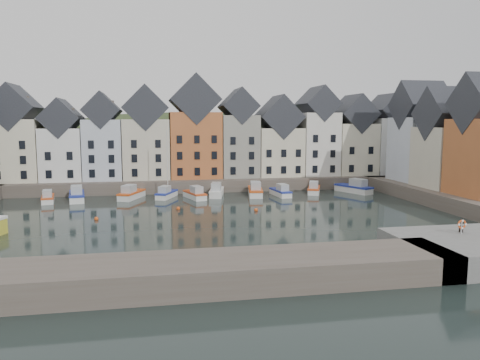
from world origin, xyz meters
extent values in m
plane|color=black|center=(0.00, 0.00, 0.00)|extent=(260.00, 260.00, 0.00)
cube|color=#50473D|center=(0.00, 30.00, 1.00)|extent=(90.00, 16.00, 2.00)
cube|color=#50473D|center=(37.00, 3.00, 1.00)|extent=(14.00, 54.00, 2.00)
cube|color=#50473D|center=(-10.00, -22.00, 1.00)|extent=(50.00, 6.00, 2.00)
ellipsoid|color=#233319|center=(0.00, 56.00, -18.00)|extent=(153.60, 70.40, 64.00)
sphere|color=black|center=(-13.94, 50.93, 8.70)|extent=(5.77, 5.77, 5.77)
sphere|color=black|center=(24.86, 60.75, 8.12)|extent=(5.27, 5.27, 5.27)
sphere|color=black|center=(31.82, 54.20, 7.88)|extent=(5.07, 5.07, 5.07)
sphere|color=black|center=(14.28, 55.19, 7.82)|extent=(5.01, 5.01, 5.01)
sphere|color=black|center=(-37.67, 56.61, 6.57)|extent=(3.94, 3.94, 3.94)
sphere|color=black|center=(28.33, 60.25, 8.05)|extent=(5.21, 5.21, 5.21)
sphere|color=black|center=(1.99, 58.64, 8.32)|extent=(5.45, 5.45, 5.45)
sphere|color=black|center=(37.80, 48.31, 7.21)|extent=(4.49, 4.49, 4.49)
cube|color=beige|center=(-29.17, 28.00, 7.04)|extent=(7.67, 8.00, 10.07)
cube|color=#202228|center=(-29.17, 28.00, 13.97)|extent=(7.67, 8.16, 7.67)
cube|color=white|center=(-21.90, 28.00, 6.30)|extent=(6.56, 8.00, 8.61)
cube|color=#202228|center=(-21.90, 28.00, 12.23)|extent=(6.56, 8.16, 6.56)
cube|color=silver|center=(-15.37, 28.00, 7.01)|extent=(6.20, 8.00, 10.02)
cube|color=#202228|center=(-15.37, 28.00, 13.55)|extent=(6.20, 8.16, 6.20)
cube|color=beige|center=(-8.27, 28.00, 7.04)|extent=(7.70, 8.00, 10.08)
cube|color=#202228|center=(-8.27, 28.00, 13.98)|extent=(7.70, 8.16, 7.70)
cube|color=#B36133|center=(0.07, 28.00, 7.64)|extent=(8.69, 8.00, 11.28)
cube|color=#202228|center=(0.07, 28.00, 15.43)|extent=(8.69, 8.16, 8.69)
cube|color=gray|center=(7.78, 28.00, 7.39)|extent=(6.43, 8.00, 10.78)
cube|color=#202228|center=(7.78, 28.00, 14.37)|extent=(6.43, 8.16, 6.43)
cube|color=beige|center=(15.08, 28.00, 6.28)|extent=(7.88, 8.00, 8.56)
cube|color=#202228|center=(15.08, 28.00, 12.51)|extent=(7.88, 8.16, 7.88)
cube|color=silver|center=(22.42, 28.00, 7.64)|extent=(6.50, 8.00, 11.27)
cube|color=#202228|center=(22.42, 28.00, 14.88)|extent=(6.50, 8.16, 6.50)
cube|color=beige|center=(29.43, 28.00, 6.66)|extent=(7.23, 8.00, 9.32)
cube|color=#202228|center=(29.43, 28.00, 13.11)|extent=(7.23, 8.16, 7.23)
cube|color=white|center=(36.28, 28.00, 7.16)|extent=(6.18, 8.00, 10.32)
cube|color=#202228|center=(36.28, 28.00, 13.85)|extent=(6.18, 8.16, 6.18)
cube|color=silver|center=(36.00, 16.26, 7.19)|extent=(7.47, 8.00, 10.38)
cube|color=#202228|center=(36.00, 16.26, 14.36)|extent=(7.62, 8.00, 8.00)
cube|color=beige|center=(36.00, 8.26, 6.44)|extent=(8.14, 8.00, 8.89)
cube|color=#202228|center=(36.00, 8.26, 12.87)|extent=(8.30, 8.00, 8.00)
sphere|color=#CB4A17|center=(-4.00, 8.00, 0.15)|extent=(0.50, 0.50, 0.50)
sphere|color=#CB4A17|center=(6.00, 5.00, 0.15)|extent=(0.50, 0.50, 0.50)
sphere|color=#CB4A17|center=(-14.00, 3.00, 0.15)|extent=(0.50, 0.50, 0.50)
cube|color=silver|center=(-22.47, 17.43, 0.31)|extent=(2.48, 5.50, 0.97)
cube|color=#C3471B|center=(-22.47, 17.43, 0.84)|extent=(2.59, 5.62, 0.22)
cube|color=#9FA3A7|center=(-22.33, 16.65, 1.37)|extent=(1.59, 2.31, 1.06)
cube|color=silver|center=(-18.50, 18.05, 0.39)|extent=(2.99, 6.89, 1.22)
cube|color=navy|center=(-18.50, 18.05, 1.05)|extent=(3.12, 7.03, 0.28)
cube|color=#9FA3A7|center=(-18.35, 17.06, 1.72)|extent=(1.94, 2.87, 1.33)
cube|color=silver|center=(-10.53, 18.45, 0.36)|extent=(4.05, 6.51, 1.15)
cube|color=#CB4A17|center=(-10.53, 18.45, 0.99)|extent=(4.19, 6.66, 0.26)
cube|color=#9FA3A7|center=(-10.88, 17.57, 1.62)|extent=(2.28, 2.86, 1.25)
cube|color=silver|center=(-5.23, 18.25, 0.32)|extent=(3.63, 5.68, 1.00)
cube|color=navy|center=(-5.23, 18.25, 0.87)|extent=(3.76, 5.82, 0.23)
cube|color=#9FA3A7|center=(-5.55, 17.49, 1.41)|extent=(2.02, 2.51, 1.09)
cylinder|color=silver|center=(-5.02, 18.75, 5.47)|extent=(0.13, 0.13, 10.03)
cube|color=silver|center=(-1.05, 16.78, 0.33)|extent=(3.26, 5.95, 1.04)
cube|color=#C3471B|center=(-1.05, 16.78, 0.90)|extent=(3.38, 6.08, 0.24)
cube|color=#9FA3A7|center=(-0.81, 15.96, 1.47)|extent=(1.92, 2.56, 1.14)
cube|color=silver|center=(2.63, 18.70, 0.36)|extent=(3.09, 6.46, 1.14)
cube|color=silver|center=(2.63, 18.70, 0.98)|extent=(3.22, 6.60, 0.26)
cube|color=#9FA3A7|center=(2.44, 17.79, 1.60)|extent=(1.93, 2.73, 1.24)
cube|color=silver|center=(8.72, 17.90, 0.39)|extent=(3.05, 6.85, 1.21)
cube|color=#CB4A17|center=(8.72, 17.90, 1.05)|extent=(3.18, 7.00, 0.28)
cube|color=#9FA3A7|center=(8.55, 16.92, 1.71)|extent=(1.96, 2.87, 1.32)
cube|color=silver|center=(12.58, 16.88, 0.33)|extent=(2.25, 5.74, 1.03)
cube|color=navy|center=(12.58, 16.88, 0.89)|extent=(2.35, 5.86, 0.23)
cube|color=#9FA3A7|center=(12.67, 16.04, 1.45)|extent=(1.53, 2.36, 1.12)
cube|color=silver|center=(18.78, 18.62, 0.34)|extent=(3.75, 5.99, 1.06)
cube|color=#C3471B|center=(18.78, 18.62, 0.91)|extent=(3.89, 6.13, 0.24)
cube|color=#9FA3A7|center=(18.46, 17.82, 1.49)|extent=(2.11, 2.64, 1.15)
cube|color=silver|center=(25.46, 18.08, 0.39)|extent=(4.57, 6.94, 1.23)
cube|color=navy|center=(25.46, 18.08, 1.06)|extent=(4.72, 7.11, 0.28)
cube|color=#9FA3A7|center=(25.87, 17.16, 1.73)|extent=(2.52, 3.08, 1.34)
cylinder|color=black|center=(19.43, -17.96, 2.25)|extent=(0.36, 0.36, 0.50)
cylinder|color=black|center=(19.43, -17.96, 2.52)|extent=(0.48, 0.48, 0.08)
cube|color=gray|center=(18.94, -18.66, 2.55)|extent=(0.10, 0.10, 1.10)
torus|color=#E4501A|center=(18.94, -18.71, 2.90)|extent=(0.80, 0.14, 0.80)
camera|label=1|loc=(-7.09, -54.06, 11.66)|focal=35.00mm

